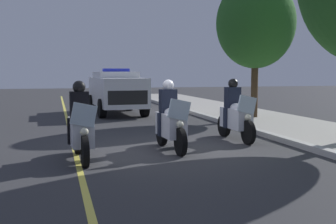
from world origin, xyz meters
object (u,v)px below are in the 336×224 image
at_px(tree_far_back, 256,23).
at_px(police_suv, 117,90).
at_px(police_motorcycle_lead_left, 81,128).
at_px(police_motorcycle_lead_right, 170,122).
at_px(police_motorcycle_trailing, 235,115).

bearing_deg(tree_far_back, police_suv, -126.40).
relative_size(police_motorcycle_lead_left, police_suv, 0.43).
bearing_deg(police_motorcycle_lead_right, police_suv, -179.91).
height_order(police_motorcycle_lead_right, police_suv, police_suv).
distance_m(police_motorcycle_trailing, tree_far_back, 6.24).
height_order(police_motorcycle_lead_right, tree_far_back, tree_far_back).
relative_size(police_motorcycle_trailing, police_suv, 0.43).
xyz_separation_m(police_motorcycle_lead_left, tree_far_back, (-6.24, 7.17, 3.10)).
distance_m(police_motorcycle_lead_right, tree_far_back, 8.12).
bearing_deg(police_suv, police_motorcycle_lead_right, 0.09).
xyz_separation_m(police_motorcycle_trailing, police_suv, (-8.29, -2.16, 0.37)).
relative_size(police_motorcycle_lead_right, police_motorcycle_trailing, 1.00).
distance_m(police_motorcycle_lead_left, police_motorcycle_lead_right, 2.27).
distance_m(police_motorcycle_lead_left, tree_far_back, 10.00).
bearing_deg(police_motorcycle_trailing, police_suv, -165.38).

